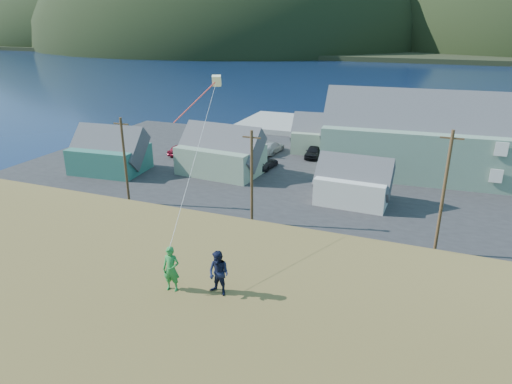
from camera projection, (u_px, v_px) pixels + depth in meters
ground at (273, 236)px, 38.06m from camera, size 900.00×900.00×0.00m
grass_strip at (265, 246)px, 36.30m from camera, size 110.00×8.00×0.10m
waterfront_lot at (322, 175)px, 52.84m from camera, size 72.00×36.00×0.12m
wharf at (320, 127)px, 74.76m from camera, size 26.00×14.00×0.90m
far_shore at (427, 43)px, 324.91m from camera, size 900.00×320.00×2.00m
far_hills at (488, 46)px, 268.35m from camera, size 760.00×265.00×143.00m
lodge at (476, 140)px, 49.99m from camera, size 33.80×11.62×11.69m
shed_teal at (109, 152)px, 53.15m from camera, size 8.90×6.61×6.66m
shed_palegreen_near at (221, 152)px, 52.49m from camera, size 10.01×6.78×6.94m
shed_white at (353, 182)px, 44.12m from camera, size 7.31×4.96×5.71m
shed_palegreen_far at (328, 135)px, 60.95m from camera, size 9.90×6.21×6.34m
utility_poles at (267, 178)px, 38.13m from camera, size 28.29×0.24×9.65m
parked_cars at (266, 152)px, 59.09m from camera, size 25.13×12.56×1.55m
kite_flyer_green at (171, 269)px, 17.24m from camera, size 0.72×0.53×1.81m
kite_flyer_navy at (219, 273)px, 16.98m from camera, size 0.97×0.82×1.77m
kite_rig at (213, 86)px, 23.38m from camera, size 1.73×4.69×10.35m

